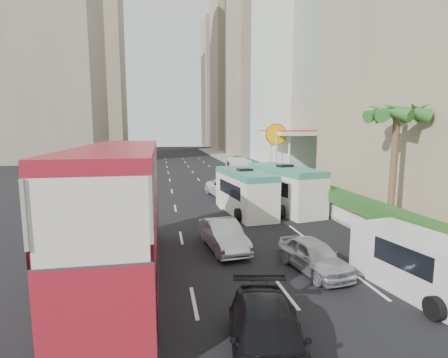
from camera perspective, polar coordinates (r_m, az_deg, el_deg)
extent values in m
plane|color=black|center=(14.68, 8.89, -14.56)|extent=(200.00, 200.00, 0.00)
cube|color=maroon|center=(13.21, -16.38, -5.82)|extent=(2.50, 11.00, 5.06)
imported|color=#B9BCC0|center=(16.89, -0.11, -11.36)|extent=(1.96, 4.28, 1.36)
imported|color=#B9BCC0|center=(14.91, 14.37, -14.35)|extent=(2.12, 4.00, 1.29)
imported|color=silver|center=(29.46, 0.33, -2.87)|extent=(3.12, 5.38, 1.41)
cube|color=silver|center=(23.61, 3.39, -2.10)|extent=(2.93, 6.71, 2.88)
cube|color=silver|center=(24.79, 9.83, -1.52)|extent=(3.63, 7.18, 3.04)
cube|color=silver|center=(14.14, 29.73, -12.13)|extent=(2.80, 5.27, 2.00)
cube|color=silver|center=(39.16, 2.31, 1.55)|extent=(2.77, 5.84, 2.26)
cube|color=#99968C|center=(40.50, 9.30, 0.19)|extent=(6.00, 120.00, 0.18)
cube|color=silver|center=(29.27, 11.38, -1.75)|extent=(0.30, 44.00, 1.00)
cube|color=#2D6626|center=(29.13, 11.43, -0.11)|extent=(1.10, 44.00, 0.70)
cylinder|color=brown|center=(20.95, 25.90, 1.14)|extent=(0.36, 0.36, 6.40)
cube|color=silver|center=(38.72, 11.78, 3.72)|extent=(6.50, 8.00, 5.50)
cube|color=gray|center=(76.75, 7.67, 22.72)|extent=(16.00, 16.00, 50.00)
cube|color=tan|center=(98.54, 2.53, 17.73)|extent=(14.00, 14.00, 44.00)
cube|color=gray|center=(119.59, 0.09, 15.08)|extent=(14.00, 14.00, 40.00)
cube|color=gray|center=(73.36, -27.72, 23.40)|extent=(18.00, 18.00, 52.00)
cube|color=tan|center=(105.66, -20.68, 17.13)|extent=(16.00, 16.00, 46.00)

